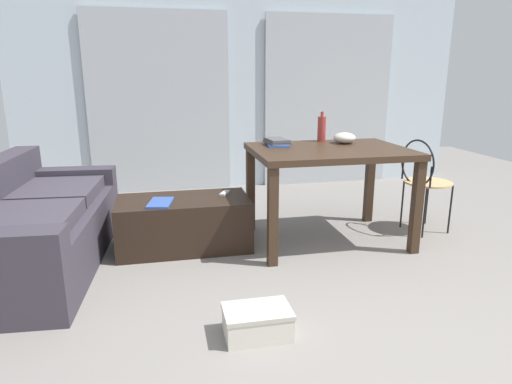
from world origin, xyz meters
name	(u,v)px	position (x,y,z in m)	size (l,w,h in m)	color
ground_plane	(299,250)	(0.00, 1.46, 0.00)	(8.94, 8.94, 0.00)	gray
wall_back	(246,85)	(0.00, 3.72, 1.24)	(5.40, 0.10, 2.48)	silver
curtains	(247,103)	(0.00, 3.64, 1.04)	(3.69, 0.03, 2.07)	#B2B7BC
couch	(32,227)	(-1.99, 1.60, 0.30)	(0.97, 1.93, 0.75)	#38333D
coffee_table	(184,223)	(-0.89, 1.72, 0.20)	(1.05, 0.54, 0.41)	black
craft_table	(329,161)	(0.29, 1.63, 0.69)	(1.25, 0.91, 0.79)	#382619
wire_chair	(423,175)	(1.18, 1.67, 0.51)	(0.41, 0.43, 0.83)	tan
bottle_near	(322,129)	(0.36, 2.01, 0.90)	(0.07, 0.07, 0.26)	#99332D
bowl	(344,138)	(0.51, 1.85, 0.84)	(0.19, 0.19, 0.09)	beige
book_stack	(277,142)	(-0.09, 1.86, 0.82)	(0.20, 0.31, 0.06)	#33519E
tv_remote_primary	(225,193)	(-0.55, 1.79, 0.42)	(0.05, 0.14, 0.02)	#B7B7B2
magazine	(160,203)	(-1.07, 1.62, 0.42)	(0.17, 0.29, 0.02)	#33519E
shoebox	(257,322)	(-0.59, 0.35, 0.08)	(0.36, 0.24, 0.16)	beige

